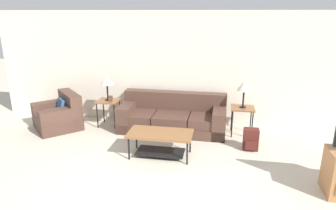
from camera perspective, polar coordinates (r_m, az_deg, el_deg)
name	(u,v)px	position (r m, az deg, el deg)	size (l,w,h in m)	color
wall_back	(182,69)	(6.96, 2.61, 6.85)	(9.13, 0.06, 2.60)	silver
couch	(173,118)	(6.72, 0.89, -2.41)	(2.35, 0.95, 0.82)	#4C3328
armchair	(59,116)	(7.29, -20.01, -1.94)	(1.32, 1.32, 0.80)	#4C3328
coffee_table	(160,139)	(5.51, -1.48, -6.45)	(1.18, 0.61, 0.46)	brown
side_table_left	(108,103)	(7.04, -11.32, 0.34)	(0.49, 0.46, 0.62)	brown
side_table_right	(242,111)	(6.58, 14.00, -1.06)	(0.49, 0.46, 0.62)	brown
table_lamp_left	(107,80)	(6.90, -11.58, 4.62)	(0.30, 0.30, 0.59)	black
table_lamp_right	(244,86)	(6.43, 14.34, 3.50)	(0.30, 0.30, 0.59)	black
backpack	(251,140)	(6.03, 15.48, -6.37)	(0.28, 0.27, 0.42)	#4C1E19
picture_frame	(110,98)	(6.90, -10.92, 1.24)	(0.10, 0.04, 0.13)	#4C3828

